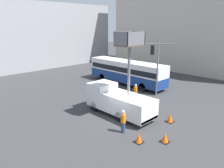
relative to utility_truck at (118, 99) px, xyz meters
name	(u,v)px	position (x,y,z in m)	size (l,w,h in m)	color
ground_plane	(121,121)	(-0.85, -1.17, -1.48)	(120.00, 120.00, 0.00)	#38383A
building_backdrop_side	(191,24)	(24.92, 5.82, 6.51)	(10.00, 28.00, 15.98)	#BCB2A3
utility_truck	(118,99)	(0.00, 0.00, 0.00)	(2.35, 6.74, 7.49)	white
city_bus	(126,71)	(8.39, 6.50, 0.39)	(2.54, 11.84, 3.19)	navy
traffic_light_pole	(156,60)	(5.99, 0.21, 2.82)	(3.38, 3.13, 6.38)	slate
road_worker_near_truck	(123,122)	(-2.28, -2.70, -0.56)	(0.38, 0.38, 1.84)	navy
road_worker_directing	(135,92)	(4.13, 1.37, -0.58)	(0.38, 0.38, 1.81)	navy
traffic_cone_near_truck	(165,138)	(-1.22, -5.73, -1.15)	(0.62, 0.62, 0.71)	black
traffic_cone_mid_road	(170,118)	(1.93, -4.23, -1.13)	(0.65, 0.65, 0.75)	black
traffic_cone_far_side	(139,138)	(-2.56, -4.45, -1.16)	(0.61, 0.61, 0.69)	black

